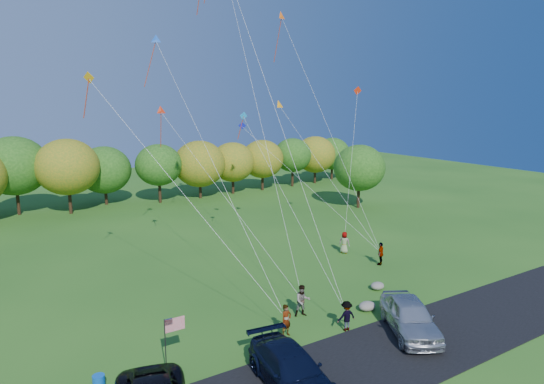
{
  "coord_description": "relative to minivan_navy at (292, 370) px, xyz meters",
  "views": [
    {
      "loc": [
        -14.66,
        -19.66,
        12.68
      ],
      "look_at": [
        1.71,
        6.0,
        6.8
      ],
      "focal_mm": 32.0,
      "sensor_mm": 36.0,
      "label": 1
    }
  ],
  "objects": [
    {
      "name": "trash_barrel",
      "position": [
        -7.28,
        4.31,
        -0.5
      ],
      "size": [
        0.53,
        0.53,
        0.8
      ],
      "primitive_type": "cylinder",
      "color": "blue",
      "rests_on": "ground"
    },
    {
      "name": "kites_aloft",
      "position": [
        6.33,
        17.8,
        18.15
      ],
      "size": [
        23.05,
        8.58,
        15.56
      ],
      "color": "#FF1C1E",
      "rests_on": "ground"
    },
    {
      "name": "flag_assembly",
      "position": [
        -3.97,
        4.09,
        1.18
      ],
      "size": [
        1.01,
        0.66,
        2.75
      ],
      "color": "black",
      "rests_on": "ground"
    },
    {
      "name": "flyer_c",
      "position": [
        5.7,
        2.88,
        -0.05
      ],
      "size": [
        1.18,
        0.77,
        1.71
      ],
      "primitive_type": "imported",
      "rotation": [
        0.0,
        0.0,
        3.01
      ],
      "color": "#4C4C59",
      "rests_on": "ground"
    },
    {
      "name": "minivan_silver",
      "position": [
        8.38,
        0.74,
        0.1
      ],
      "size": [
        4.68,
        5.92,
        1.89
      ],
      "primitive_type": "imported",
      "rotation": [
        0.0,
        0.0,
        -0.52
      ],
      "color": "#B0B4BC",
      "rests_on": "asphalt_lane"
    },
    {
      "name": "boulder_far",
      "position": [
        11.39,
        6.22,
        -0.65
      ],
      "size": [
        0.98,
        0.81,
        0.51
      ],
      "primitive_type": "ellipsoid",
      "color": "gray",
      "rests_on": "ground"
    },
    {
      "name": "flyer_d",
      "position": [
        15.14,
        9.7,
        0.0
      ],
      "size": [
        1.13,
        0.92,
        1.81
      ],
      "primitive_type": "imported",
      "rotation": [
        0.0,
        0.0,
        3.68
      ],
      "color": "#4C4C59",
      "rests_on": "ground"
    },
    {
      "name": "boulder_near",
      "position": [
        8.49,
        4.15,
        -0.62
      ],
      "size": [
        1.11,
        0.87,
        0.56
      ],
      "primitive_type": "ellipsoid",
      "color": "gray",
      "rests_on": "ground"
    },
    {
      "name": "asphalt_lane",
      "position": [
        3.44,
        -0.32,
        -0.87
      ],
      "size": [
        44.0,
        6.0,
        0.06
      ],
      "primitive_type": "cube",
      "color": "black",
      "rests_on": "ground"
    },
    {
      "name": "flyer_e",
      "position": [
        14.69,
        13.45,
        0.01
      ],
      "size": [
        0.98,
        1.06,
        1.81
      ],
      "primitive_type": "imported",
      "rotation": [
        0.0,
        0.0,
        2.19
      ],
      "color": "#4C4C59",
      "rests_on": "ground"
    },
    {
      "name": "treeline",
      "position": [
        0.01,
        39.92,
        3.83
      ],
      "size": [
        75.41,
        27.94,
        8.44
      ],
      "color": "#3A2315",
      "rests_on": "ground"
    },
    {
      "name": "ground",
      "position": [
        3.44,
        3.68,
        -0.9
      ],
      "size": [
        140.0,
        140.0,
        0.0
      ],
      "primitive_type": "plane",
      "color": "#285A19",
      "rests_on": "ground"
    },
    {
      "name": "minivan_navy",
      "position": [
        0.0,
        0.0,
        0.0
      ],
      "size": [
        3.09,
        6.05,
        1.68
      ],
      "primitive_type": "imported",
      "rotation": [
        0.0,
        0.0,
        -0.13
      ],
      "color": "black",
      "rests_on": "asphalt_lane"
    },
    {
      "name": "flyer_a",
      "position": [
        2.54,
        4.15,
        -0.01
      ],
      "size": [
        0.71,
        0.52,
        1.78
      ],
      "primitive_type": "imported",
      "rotation": [
        0.0,
        0.0,
        0.16
      ],
      "color": "#4C4C59",
      "rests_on": "ground"
    },
    {
      "name": "flyer_b",
      "position": [
        4.72,
        5.66,
        0.06
      ],
      "size": [
        1.11,
        0.98,
        1.91
      ],
      "primitive_type": "imported",
      "rotation": [
        0.0,
        0.0,
        -0.32
      ],
      "color": "#4C4C59",
      "rests_on": "ground"
    }
  ]
}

